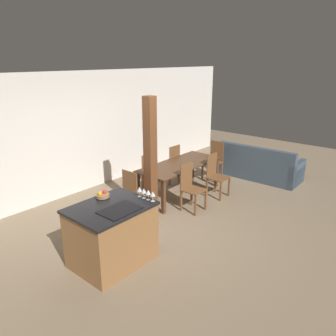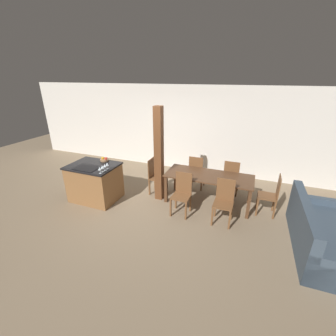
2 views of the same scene
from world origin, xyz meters
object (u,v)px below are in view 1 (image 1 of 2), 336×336
at_px(timber_post, 150,159).
at_px(dining_chair_near_right, 216,175).
at_px(fruit_bowl, 102,195).
at_px(dining_chair_far_right, 171,163).
at_px(wine_glass_far, 144,191).
at_px(wine_glass_middle, 148,192).
at_px(wine_glass_near, 153,194).
at_px(wine_glass_end, 140,189).
at_px(dining_chair_head_end, 134,192).
at_px(dining_chair_foot_end, 214,160).
at_px(dining_chair_near_left, 191,187).
at_px(dining_chair_far_left, 145,173).
at_px(kitchen_island, 112,234).
at_px(dining_table, 180,168).
at_px(couch, 259,167).

bearing_deg(timber_post, dining_chair_near_right, -13.79).
distance_m(fruit_bowl, dining_chair_far_right, 3.29).
bearing_deg(wine_glass_far, wine_glass_middle, -90.00).
height_order(wine_glass_near, wine_glass_end, same).
height_order(dining_chair_head_end, dining_chair_foot_end, same).
bearing_deg(dining_chair_near_left, wine_glass_middle, -164.42).
height_order(wine_glass_far, dining_chair_far_left, wine_glass_far).
bearing_deg(dining_chair_far_left, timber_post, 50.20).
relative_size(kitchen_island, dining_table, 0.56).
bearing_deg(dining_chair_far_left, dining_table, 125.85).
xyz_separation_m(wine_glass_end, dining_chair_near_right, (2.65, 0.30, -0.56)).
height_order(dining_table, dining_chair_head_end, dining_chair_head_end).
distance_m(wine_glass_near, dining_chair_foot_end, 3.84).
bearing_deg(dining_chair_near_right, timber_post, 166.21).
distance_m(dining_chair_near_left, dining_chair_head_end, 1.14).
xyz_separation_m(wine_glass_far, dining_chair_near_right, (2.65, 0.39, -0.56)).
height_order(dining_chair_near_right, couch, dining_chair_near_right).
bearing_deg(dining_chair_near_left, dining_chair_head_end, 145.81).
bearing_deg(wine_glass_end, dining_chair_near_right, 6.41).
bearing_deg(wine_glass_end, fruit_bowl, 132.98).
xyz_separation_m(wine_glass_end, dining_chair_near_left, (1.73, 0.30, -0.56)).
relative_size(kitchen_island, couch, 0.58).
xyz_separation_m(wine_glass_near, dining_chair_foot_end, (3.60, 1.22, -0.56)).
distance_m(wine_glass_end, dining_chair_near_right, 2.73).
height_order(wine_glass_near, dining_chair_head_end, wine_glass_near).
relative_size(dining_chair_near_right, timber_post, 0.41).
relative_size(dining_chair_far_right, timber_post, 0.41).
bearing_deg(timber_post, fruit_bowl, -168.00).
bearing_deg(timber_post, dining_chair_head_end, 132.33).
height_order(dining_chair_far_left, dining_chair_foot_end, same).
height_order(wine_glass_far, couch, wine_glass_far).
bearing_deg(dining_chair_near_left, fruit_bowl, 176.90).
bearing_deg(dining_chair_far_left, fruit_bowl, 29.03).
xyz_separation_m(wine_glass_end, couch, (4.38, 0.06, -0.76)).
bearing_deg(wine_glass_near, dining_table, 29.03).
bearing_deg(timber_post, dining_chair_far_left, 50.20).
relative_size(wine_glass_middle, dining_chair_head_end, 0.16).
distance_m(wine_glass_middle, dining_chair_near_left, 1.88).
xyz_separation_m(wine_glass_end, dining_chair_far_left, (1.73, 1.58, -0.56)).
bearing_deg(dining_chair_foot_end, timber_post, -84.84).
height_order(dining_chair_far_right, dining_chair_foot_end, same).
bearing_deg(dining_chair_head_end, fruit_bowl, 114.41).
xyz_separation_m(kitchen_island, dining_chair_near_left, (2.23, 0.20, 0.03)).
height_order(wine_glass_middle, dining_chair_foot_end, wine_glass_middle).
height_order(wine_glass_middle, dining_chair_head_end, wine_glass_middle).
distance_m(kitchen_island, wine_glass_middle, 0.82).
bearing_deg(kitchen_island, fruit_bowl, 69.29).
bearing_deg(dining_chair_foot_end, dining_chair_far_right, -124.19).
relative_size(dining_table, timber_post, 0.89).
height_order(dining_chair_foot_end, timber_post, timber_post).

